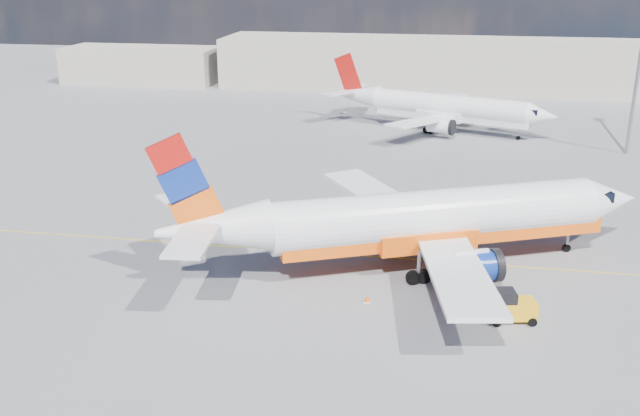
% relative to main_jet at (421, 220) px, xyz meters
% --- Properties ---
extents(ground, '(240.00, 240.00, 0.00)m').
position_rel_main_jet_xyz_m(ground, '(-5.92, -1.72, -3.58)').
color(ground, slate).
rests_on(ground, ground).
extents(taxi_line, '(70.00, 0.15, 0.01)m').
position_rel_main_jet_xyz_m(taxi_line, '(-5.92, 1.28, -3.57)').
color(taxi_line, yellow).
rests_on(taxi_line, ground).
extents(terminal_main, '(70.00, 14.00, 8.00)m').
position_rel_main_jet_xyz_m(terminal_main, '(-0.92, 73.28, 0.42)').
color(terminal_main, beige).
rests_on(terminal_main, ground).
extents(terminal_annex, '(26.00, 10.00, 6.00)m').
position_rel_main_jet_xyz_m(terminal_annex, '(-50.92, 70.28, -0.58)').
color(terminal_annex, beige).
rests_on(terminal_annex, ground).
extents(main_jet, '(34.81, 26.21, 10.73)m').
position_rel_main_jet_xyz_m(main_jet, '(0.00, 0.00, 0.00)').
color(main_jet, white).
rests_on(main_jet, ground).
extents(second_jet, '(29.32, 22.25, 8.91)m').
position_rel_main_jet_xyz_m(second_jet, '(0.82, 42.44, -0.61)').
color(second_jet, white).
rests_on(second_jet, ground).
extents(gse_tug, '(3.00, 2.18, 1.97)m').
position_rel_main_jet_xyz_m(gse_tug, '(5.80, -6.93, -2.64)').
color(gse_tug, black).
rests_on(gse_tug, ground).
extents(traffic_cone, '(0.41, 0.41, 0.57)m').
position_rel_main_jet_xyz_m(traffic_cone, '(-2.94, -6.04, -3.30)').
color(traffic_cone, white).
rests_on(traffic_cone, ground).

